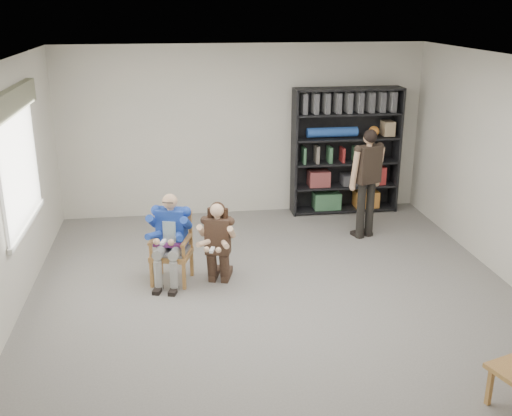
{
  "coord_description": "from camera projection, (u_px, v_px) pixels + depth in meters",
  "views": [
    {
      "loc": [
        -1.17,
        -6.16,
        3.4
      ],
      "look_at": [
        -0.2,
        0.6,
        1.05
      ],
      "focal_mm": 42.0,
      "sensor_mm": 36.0,
      "label": 1
    }
  ],
  "objects": [
    {
      "name": "armchair",
      "position": [
        171.0,
        249.0,
        7.56
      ],
      "size": [
        0.65,
        0.63,
        0.91
      ],
      "primitive_type": null,
      "rotation": [
        0.0,
        0.0,
        -0.28
      ],
      "color": "#AC6940",
      "rests_on": "floor"
    },
    {
      "name": "seated_man",
      "position": [
        171.0,
        239.0,
        7.52
      ],
      "size": [
        0.68,
        0.82,
        1.18
      ],
      "primitive_type": null,
      "rotation": [
        0.0,
        0.0,
        -0.28
      ],
      "color": "navy",
      "rests_on": "floor"
    },
    {
      "name": "room_shell",
      "position": [
        282.0,
        195.0,
        6.58
      ],
      "size": [
        6.0,
        7.0,
        2.8
      ],
      "primitive_type": null,
      "color": "silver",
      "rests_on": "ground"
    },
    {
      "name": "window_left",
      "position": [
        20.0,
        161.0,
        7.04
      ],
      "size": [
        0.16,
        2.0,
        1.75
      ],
      "primitive_type": null,
      "color": "silver",
      "rests_on": "room_shell"
    },
    {
      "name": "bookshelf",
      "position": [
        346.0,
        151.0,
        9.99
      ],
      "size": [
        1.8,
        0.38,
        2.1
      ],
      "primitive_type": null,
      "color": "black",
      "rests_on": "floor"
    },
    {
      "name": "floor",
      "position": [
        280.0,
        308.0,
        7.03
      ],
      "size": [
        6.0,
        7.0,
        0.01
      ],
      "primitive_type": "cube",
      "color": "slate",
      "rests_on": "ground"
    },
    {
      "name": "kneeling_woman",
      "position": [
        218.0,
        244.0,
        7.5
      ],
      "size": [
        0.64,
        0.82,
        1.08
      ],
      "primitive_type": null,
      "rotation": [
        0.0,
        0.0,
        -0.28
      ],
      "color": "#332119",
      "rests_on": "floor"
    },
    {
      "name": "standing_man",
      "position": [
        367.0,
        184.0,
        8.91
      ],
      "size": [
        0.58,
        0.45,
        1.67
      ],
      "primitive_type": null,
      "rotation": [
        0.0,
        0.0,
        0.36
      ],
      "color": "black",
      "rests_on": "floor"
    }
  ]
}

